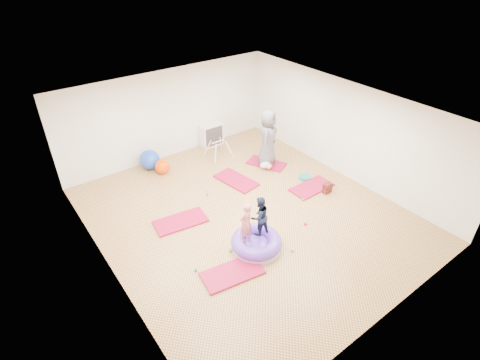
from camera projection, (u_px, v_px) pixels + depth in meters
room at (248, 168)px, 8.89m from camera, size 7.01×8.01×2.81m
gym_mat_front_left at (232, 273)px, 7.92m from camera, size 1.38×0.84×0.05m
gym_mat_mid_left at (181, 221)px, 9.37m from camera, size 1.37×0.83×0.05m
gym_mat_center_back at (236, 180)px, 10.96m from camera, size 0.85×1.40×0.05m
gym_mat_right at (312, 187)px, 10.65m from camera, size 1.26×0.64×0.05m
gym_mat_rear_right at (266, 163)px, 11.79m from camera, size 1.02×1.31×0.05m
inflatable_cushion at (256, 243)px, 8.53m from camera, size 1.17×1.17×0.37m
child_pink at (246, 221)px, 8.10m from camera, size 0.41×0.32×1.02m
child_navy at (259, 214)px, 8.31m from camera, size 0.48×0.38×0.98m
adult_caregiver at (268, 138)px, 11.28m from camera, size 1.02×0.95×1.76m
infant at (266, 165)px, 11.44m from camera, size 0.36×0.37×0.21m
ball_pit_balls at (257, 229)px, 9.12m from camera, size 3.72×3.09×0.07m
exercise_ball_blue at (150, 160)px, 11.42m from camera, size 0.61×0.61×0.61m
exercise_ball_orange at (162, 167)px, 11.23m from camera, size 0.44×0.44×0.44m
infant_play_gym at (218, 146)px, 12.00m from camera, size 0.74×0.70×0.57m
cube_shelf at (211, 135)px, 12.69m from camera, size 0.77×0.38×0.77m
balance_disc at (305, 177)px, 11.07m from camera, size 0.36×0.36×0.08m
backpack at (327, 188)px, 10.40m from camera, size 0.26×0.16×0.30m
yellow_toy at (245, 234)px, 8.98m from camera, size 0.22×0.22×0.03m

